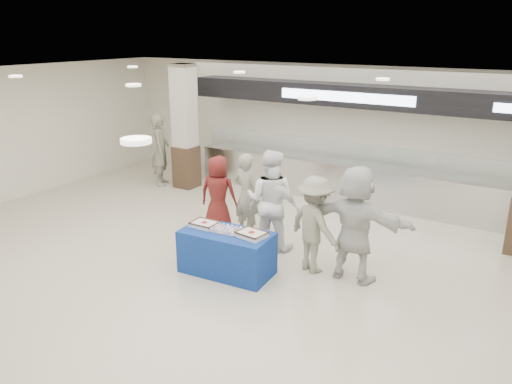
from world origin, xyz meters
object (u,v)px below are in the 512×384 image
Objects in this scene: display_table at (227,252)px; chef_tall at (270,200)px; cupcake_tray at (226,229)px; soldier_a at (247,195)px; sheet_cake_left at (204,224)px; civilian_white at (356,224)px; chef_short at (274,209)px; civilian_maroon at (218,194)px; soldier_b at (314,225)px; soldier_bg at (160,150)px; sheet_cake_right at (251,234)px.

display_table is 0.81× the size of chef_tall.
cupcake_tray is 0.26× the size of soldier_a.
sheet_cake_left is 0.23× the size of civilian_white.
chef_tall reaches higher than chef_short.
civilian_maroon is at bearing -22.44° from chef_short.
sheet_cake_left is 2.57m from civilian_white.
display_table is at bearing 29.31° from civilian_white.
sheet_cake_left is 1.89m from soldier_b.
soldier_bg is (-4.56, 2.05, 0.00)m from chef_tall.
chef_short is 1.72m from civilian_white.
display_table is 3.40× the size of cupcake_tray.
soldier_b is (1.13, -0.46, -0.11)m from chef_tall.
civilian_maroon is at bearing 8.38° from soldier_b.
sheet_cake_left is 0.27× the size of chef_short.
chef_tall is 1.23m from soldier_b.
chef_short is (0.71, 1.20, 0.03)m from sheet_cake_left.
civilian_white is (0.70, 0.07, 0.14)m from soldier_b.
chef_short reaches higher than sheet_cake_left.
sheet_cake_right is 0.30× the size of soldier_a.
soldier_bg is at bearing -15.25° from soldier_a.
chef_tall reaches higher than soldier_a.
chef_tall reaches higher than soldier_b.
display_table is 0.81× the size of soldier_bg.
sheet_cake_right reaches higher than cupcake_tray.
chef_short is at bearing 167.43° from soldier_a.
soldier_b reaches higher than sheet_cake_left.
chef_tall is at bearing -146.62° from soldier_bg.
civilian_maroon is at bearing 139.61° from sheet_cake_right.
chef_tall reaches higher than cupcake_tray.
soldier_b is 6.23m from soldier_bg.
chef_short is at bearing 3.32° from soldier_b.
cupcake_tray is at bearing -176.11° from sheet_cake_right.
chef_short is 1.05m from soldier_b.
soldier_a reaches higher than sheet_cake_right.
sheet_cake_right is 1.71m from civilian_white.
chef_tall is 1.87m from civilian_white.
display_table is at bearing -159.40° from soldier_bg.
soldier_bg reaches higher than sheet_cake_left.
chef_tall is at bearing 82.32° from display_table.
chef_tall reaches higher than sheet_cake_left.
cupcake_tray is (-0.48, -0.03, -0.01)m from sheet_cake_right.
soldier_b is at bearing 149.01° from chef_short.
civilian_white reaches higher than cupcake_tray.
civilian_maroon is (-1.24, 1.50, 0.01)m from cupcake_tray.
soldier_a reaches higher than sheet_cake_left.
civilian_maroon is at bearing 12.36° from soldier_a.
soldier_bg is at bearing 143.07° from cupcake_tray.
soldier_a is 0.90× the size of soldier_bg.
civilian_maroon is at bearing 117.55° from sheet_cake_left.
sheet_cake_left is 0.23× the size of chef_tall.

